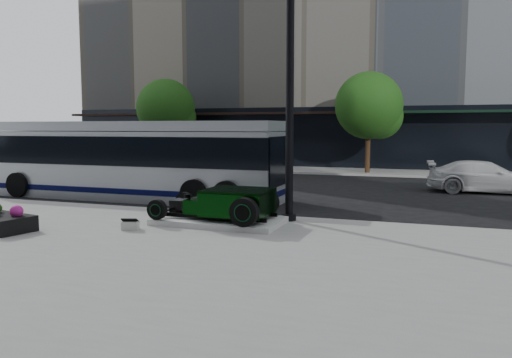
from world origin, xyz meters
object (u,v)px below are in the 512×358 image
(hot_rod, at_px, (231,203))
(transit_bus, at_px, (129,159))
(lamppost, at_px, (290,99))
(white_sedan, at_px, (485,177))

(hot_rod, xyz_separation_m, transit_bus, (-5.90, 4.16, 0.79))
(lamppost, distance_m, transit_bus, 8.10)
(hot_rod, height_order, transit_bus, transit_bus)
(white_sedan, bearing_deg, hot_rod, 142.34)
(transit_bus, height_order, white_sedan, transit_bus)
(hot_rod, bearing_deg, white_sedan, 55.30)
(hot_rod, relative_size, lamppost, 0.44)
(white_sedan, bearing_deg, transit_bus, 112.25)
(hot_rod, relative_size, transit_bus, 0.27)
(lamppost, relative_size, white_sedan, 1.59)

